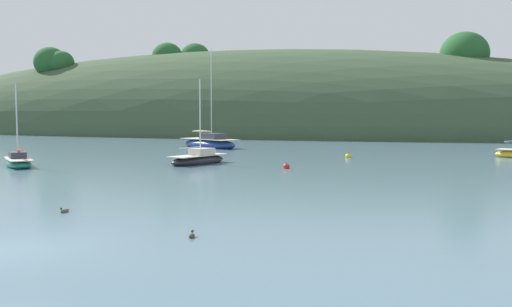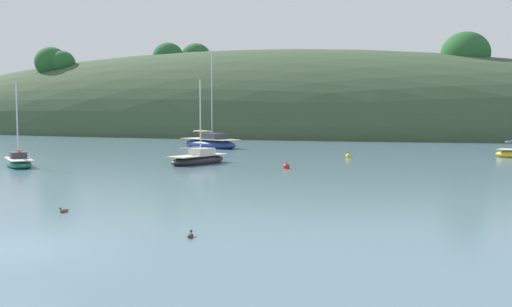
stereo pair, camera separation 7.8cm
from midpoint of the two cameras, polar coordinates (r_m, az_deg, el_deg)
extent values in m
plane|color=slate|center=(16.55, -23.83, -9.08)|extent=(400.00, 400.00, 0.00)
ellipsoid|color=#384C33|center=(94.87, -3.20, 2.04)|extent=(150.00, 36.00, 28.16)
ellipsoid|color=#235628|center=(99.12, -6.36, 9.87)|extent=(5.42, 4.92, 4.92)
ellipsoid|color=#235628|center=(98.28, -9.21, 9.85)|extent=(5.42, 4.93, 4.93)
ellipsoid|color=#235628|center=(86.22, 20.76, 9.65)|extent=(6.90, 6.28, 6.28)
ellipsoid|color=#235628|center=(104.91, -20.56, 8.85)|extent=(5.89, 5.36, 5.36)
ellipsoid|color=#235628|center=(103.25, -19.53, 8.84)|extent=(4.57, 4.16, 4.16)
ellipsoid|color=#196B56|center=(41.07, -23.44, -0.98)|extent=(4.49, 4.18, 0.73)
cube|color=beige|center=(41.04, -23.45, -0.52)|extent=(4.13, 3.85, 0.06)
cube|color=#333842|center=(41.39, -23.52, -0.17)|extent=(1.77, 1.73, 0.46)
cylinder|color=silver|center=(41.15, -23.59, 3.07)|extent=(0.09, 0.09, 5.14)
cylinder|color=silver|center=(40.27, -23.36, 0.22)|extent=(1.50, 1.32, 0.07)
ellipsoid|color=maroon|center=(40.27, -23.36, 0.29)|extent=(1.53, 1.36, 0.20)
ellipsoid|color=#232328|center=(39.98, -6.09, -0.74)|extent=(3.22, 5.54, 0.84)
cube|color=beige|center=(39.95, -6.09, -0.20)|extent=(2.96, 5.10, 0.06)
cube|color=beige|center=(40.24, -5.69, 0.19)|extent=(1.60, 1.94, 0.49)
cylinder|color=silver|center=(40.02, -5.87, 3.73)|extent=(0.09, 0.09, 5.48)
cylinder|color=silver|center=(39.28, -6.92, 0.61)|extent=(0.70, 2.13, 0.07)
ellipsoid|color=navy|center=(58.20, -4.91, 0.95)|extent=(8.13, 5.94, 1.25)
cube|color=beige|center=(58.17, -4.91, 1.50)|extent=(7.48, 5.46, 0.06)
cube|color=#333842|center=(57.67, -4.53, 1.80)|extent=(3.01, 2.68, 0.64)
cylinder|color=silver|center=(57.83, -4.70, 6.12)|extent=(0.09, 0.09, 9.35)
cylinder|color=silver|center=(59.12, -5.67, 2.27)|extent=(2.94, 1.57, 0.07)
ellipsoid|color=tan|center=(59.12, -5.67, 2.32)|extent=(2.88, 1.62, 0.20)
sphere|color=red|center=(36.53, 3.10, -1.37)|extent=(0.44, 0.44, 0.44)
cylinder|color=black|center=(36.50, 3.10, -0.95)|extent=(0.04, 0.04, 0.10)
sphere|color=yellow|center=(45.85, 9.45, -0.27)|extent=(0.44, 0.44, 0.44)
cylinder|color=black|center=(45.83, 9.46, 0.07)|extent=(0.04, 0.04, 0.10)
ellipsoid|color=brown|center=(21.85, -19.32, -5.65)|extent=(0.27, 0.38, 0.16)
sphere|color=#1E4723|center=(21.75, -19.64, -5.40)|extent=(0.09, 0.09, 0.09)
cone|color=gold|center=(21.71, -19.78, -5.43)|extent=(0.05, 0.05, 0.04)
cone|color=brown|center=(21.93, -18.99, -5.52)|extent=(0.09, 0.09, 0.08)
ellipsoid|color=#473828|center=(16.69, -6.81, -8.47)|extent=(0.27, 0.38, 0.16)
sphere|color=#1E4723|center=(16.81, -6.74, -7.99)|extent=(0.09, 0.09, 0.09)
cone|color=gold|center=(16.87, -6.71, -7.96)|extent=(0.05, 0.05, 0.04)
cone|color=#473828|center=(16.54, -6.90, -8.48)|extent=(0.09, 0.09, 0.08)
camera|label=1|loc=(0.04, -90.07, 0.00)|focal=38.61mm
camera|label=2|loc=(0.04, 89.93, 0.00)|focal=38.61mm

